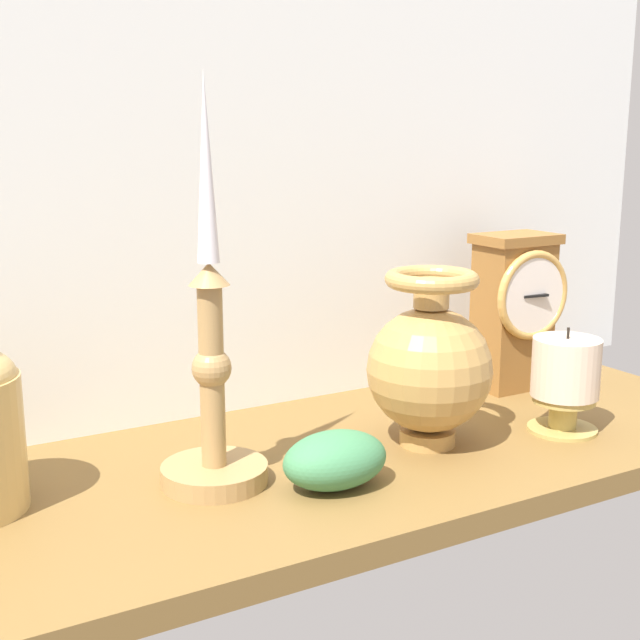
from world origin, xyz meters
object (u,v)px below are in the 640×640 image
(mantel_clock, at_px, (515,309))
(candlestick_tall_left, at_px, (212,381))
(brass_vase_bulbous, at_px, (429,364))
(pillar_candle_front, at_px, (565,379))

(mantel_clock, relative_size, candlestick_tall_left, 0.53)
(mantel_clock, distance_m, candlestick_tall_left, 0.46)
(candlestick_tall_left, height_order, brass_vase_bulbous, candlestick_tall_left)
(mantel_clock, height_order, brass_vase_bulbous, mantel_clock)
(brass_vase_bulbous, distance_m, pillar_candle_front, 0.16)
(candlestick_tall_left, xyz_separation_m, brass_vase_bulbous, (0.23, -0.02, -0.01))
(mantel_clock, xyz_separation_m, pillar_candle_front, (-0.06, -0.15, -0.04))
(candlestick_tall_left, distance_m, brass_vase_bulbous, 0.23)
(candlestick_tall_left, height_order, pillar_candle_front, candlestick_tall_left)
(mantel_clock, xyz_separation_m, candlestick_tall_left, (-0.45, -0.09, -0.00))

